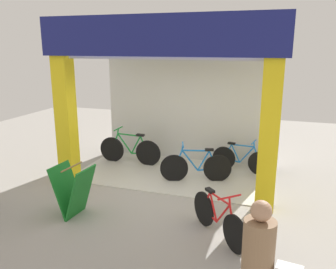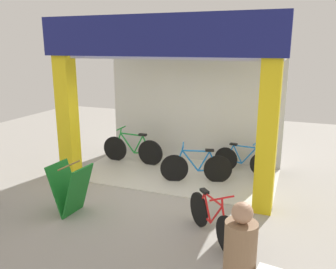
{
  "view_description": "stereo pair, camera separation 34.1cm",
  "coord_description": "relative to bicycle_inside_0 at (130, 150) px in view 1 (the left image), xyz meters",
  "views": [
    {
      "loc": [
        2.35,
        -6.45,
        3.06
      ],
      "look_at": [
        0.0,
        0.63,
        1.15
      ],
      "focal_mm": 37.28,
      "sensor_mm": 36.0,
      "label": 1
    },
    {
      "loc": [
        2.67,
        -6.33,
        3.06
      ],
      "look_at": [
        0.0,
        0.63,
        1.15
      ],
      "focal_mm": 37.28,
      "sensor_mm": 36.0,
      "label": 2
    }
  ],
  "objects": [
    {
      "name": "ground_plane",
      "position": [
        1.39,
        -1.61,
        -0.38
      ],
      "size": [
        17.37,
        17.37,
        0.0
      ],
      "primitive_type": "plane",
      "color": "#9E9991",
      "rests_on": "ground"
    },
    {
      "name": "shop_facade",
      "position": [
        1.39,
        -0.34,
        1.55
      ],
      "size": [
        4.88,
        2.82,
        3.62
      ],
      "color": "beige",
      "rests_on": "ground"
    },
    {
      "name": "bicycle_inside_0",
      "position": [
        0.0,
        0.0,
        0.0
      ],
      "size": [
        1.72,
        0.47,
        0.95
      ],
      "color": "black",
      "rests_on": "ground"
    },
    {
      "name": "bicycle_inside_1",
      "position": [
        1.97,
        -0.69,
        -0.02
      ],
      "size": [
        1.57,
        0.59,
        0.9
      ],
      "color": "black",
      "rests_on": "ground"
    },
    {
      "name": "bicycle_inside_2",
      "position": [
        2.88,
        0.27,
        -0.05
      ],
      "size": [
        1.49,
        0.41,
        0.83
      ],
      "color": "black",
      "rests_on": "ground"
    },
    {
      "name": "bicycle_parked_0",
      "position": [
        2.89,
        -2.92,
        -0.04
      ],
      "size": [
        1.07,
        1.14,
        0.84
      ],
      "color": "black",
      "rests_on": "ground"
    },
    {
      "name": "sandwich_board_sign",
      "position": [
        0.24,
        -3.0,
        0.1
      ],
      "size": [
        0.7,
        0.62,
        0.97
      ],
      "color": "#197226",
      "rests_on": "ground"
    },
    {
      "name": "pedestrian_1",
      "position": [
        3.65,
        -4.76,
        0.42
      ],
      "size": [
        0.64,
        0.38,
        1.57
      ],
      "color": "black",
      "rests_on": "ground"
    }
  ]
}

